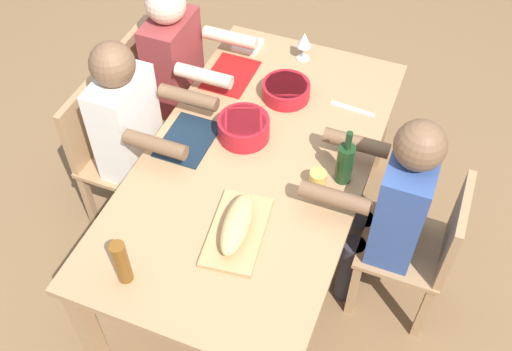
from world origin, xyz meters
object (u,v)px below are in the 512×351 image
object	(u,v)px
serving_bowl_salad	(286,90)
wine_bottle	(345,163)
dining_table	(256,171)
diner_near_left	(181,69)
serving_bowl_pasta	(244,127)
cutting_board	(237,232)
cup_far_center	(318,180)
diner_near_center	(134,130)
chair_far_center	(423,246)
beer_bottle	(122,262)
wine_glass	(304,41)
diner_far_center	(392,206)
napkin_stack	(248,45)
chair_near_center	(110,150)
bread_loaf	(237,224)
chair_near_left	(156,91)

from	to	relation	value
serving_bowl_salad	wine_bottle	xyz separation A→B (m)	(0.43, 0.42, 0.06)
dining_table	wine_bottle	size ratio (longest dim) A/B	6.46
diner_near_left	serving_bowl_pasta	world-z (taller)	diner_near_left
cutting_board	serving_bowl_salad	bearing A→B (deg)	-173.60
cup_far_center	dining_table	bearing A→B (deg)	-99.00
diner_near_center	chair_far_center	world-z (taller)	diner_near_center
beer_bottle	wine_glass	distance (m)	1.58
serving_bowl_salad	beer_bottle	world-z (taller)	beer_bottle
diner_near_left	cutting_board	distance (m)	1.18
diner_near_left	dining_table	bearing A→B (deg)	51.39
diner_far_center	beer_bottle	bearing A→B (deg)	-49.00
diner_near_left	napkin_stack	size ratio (longest dim) A/B	8.57
wine_glass	napkin_stack	xyz separation A→B (m)	(0.01, -0.32, -0.10)
diner_near_left	napkin_stack	bearing A→B (deg)	132.34
chair_near_center	bread_loaf	size ratio (longest dim) A/B	2.66
serving_bowl_pasta	napkin_stack	world-z (taller)	serving_bowl_pasta
dining_table	beer_bottle	size ratio (longest dim) A/B	8.52
diner_near_left	chair_near_center	xyz separation A→B (m)	(0.52, -0.18, -0.21)
bread_loaf	wine_bottle	size ratio (longest dim) A/B	1.10
chair_far_center	wine_glass	bearing A→B (deg)	-132.43
diner_far_center	serving_bowl_pasta	distance (m)	0.77
chair_far_center	napkin_stack	xyz separation A→B (m)	(-0.78, -1.19, 0.27)
diner_near_left	chair_near_center	bearing A→B (deg)	-19.61
beer_bottle	bread_loaf	bearing A→B (deg)	138.02
chair_near_center	cutting_board	bearing A→B (deg)	65.47
chair_near_center	diner_far_center	bearing A→B (deg)	90.00
chair_near_left	serving_bowl_pasta	size ratio (longest dim) A/B	3.46
chair_near_center	wine_bottle	bearing A→B (deg)	91.54
diner_near_left	wine_bottle	distance (m)	1.16
diner_near_left	cup_far_center	distance (m)	1.11
diner_near_center	wine_bottle	world-z (taller)	diner_near_center
dining_table	wine_bottle	world-z (taller)	wine_bottle
cutting_board	beer_bottle	xyz separation A→B (m)	(0.36, -0.32, 0.10)
serving_bowl_salad	bread_loaf	distance (m)	0.88
serving_bowl_pasta	cutting_board	size ratio (longest dim) A/B	0.61
bread_loaf	cup_far_center	bearing A→B (deg)	147.70
cup_far_center	bread_loaf	bearing A→B (deg)	-32.30
diner_near_left	serving_bowl_pasta	xyz separation A→B (m)	(0.39, 0.54, 0.10)
napkin_stack	diner_near_center	bearing A→B (deg)	-20.37
diner_near_center	serving_bowl_pasta	distance (m)	0.56
cutting_board	wine_glass	world-z (taller)	wine_glass
dining_table	serving_bowl_pasta	bearing A→B (deg)	-137.85
dining_table	serving_bowl_pasta	xyz separation A→B (m)	(-0.12, -0.11, 0.14)
chair_far_center	wine_glass	distance (m)	1.23
cup_far_center	wine_glass	bearing A→B (deg)	-157.57
beer_bottle	serving_bowl_pasta	bearing A→B (deg)	171.57
bread_loaf	beer_bottle	distance (m)	0.48
diner_far_center	napkin_stack	size ratio (longest dim) A/B	8.57
serving_bowl_salad	wine_bottle	distance (m)	0.61
chair_near_center	beer_bottle	xyz separation A→B (m)	(0.77, 0.59, 0.37)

